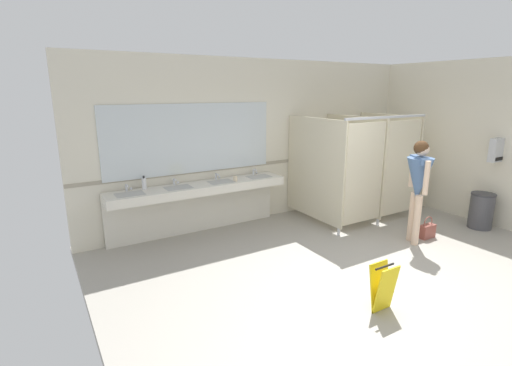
# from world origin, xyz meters

# --- Properties ---
(ground_plane) EXTENTS (7.00, 6.63, 0.10)m
(ground_plane) POSITION_xyz_m (0.00, 0.00, -0.05)
(ground_plane) COLOR #9E998E
(wall_back) EXTENTS (7.00, 0.12, 2.95)m
(wall_back) POSITION_xyz_m (0.00, 3.07, 1.47)
(wall_back) COLOR beige
(wall_back) RESTS_ON ground_plane
(wall_back_tile_band) EXTENTS (7.00, 0.01, 0.06)m
(wall_back_tile_band) POSITION_xyz_m (0.00, 3.01, 1.05)
(wall_back_tile_band) COLOR #9E937F
(wall_back_tile_band) RESTS_ON wall_back
(vanity_counter) EXTENTS (3.02, 0.53, 1.00)m
(vanity_counter) POSITION_xyz_m (-1.52, 2.82, 0.65)
(vanity_counter) COLOR silver
(vanity_counter) RESTS_ON ground_plane
(mirror_panel) EXTENTS (2.92, 0.02, 1.15)m
(mirror_panel) POSITION_xyz_m (-1.52, 3.00, 1.62)
(mirror_panel) COLOR silver
(mirror_panel) RESTS_ON wall_back
(bathroom_stalls) EXTENTS (1.97, 1.54, 1.97)m
(bathroom_stalls) POSITION_xyz_m (1.43, 2.02, 1.03)
(bathroom_stalls) COLOR beige
(bathroom_stalls) RESTS_ON ground_plane
(paper_towel_dispenser_upper) EXTENTS (0.39, 0.13, 0.41)m
(paper_towel_dispenser_upper) POSITION_xyz_m (3.13, 0.49, 1.39)
(paper_towel_dispenser_upper) COLOR #B7BABF
(paper_towel_dispenser_upper) RESTS_ON wall_side_right
(trash_bin) EXTENTS (0.40, 0.40, 0.64)m
(trash_bin) POSITION_xyz_m (2.89, 0.49, 0.32)
(trash_bin) COLOR #47474C
(trash_bin) RESTS_ON ground_plane
(person_standing) EXTENTS (0.55, 0.55, 1.65)m
(person_standing) POSITION_xyz_m (1.29, 0.68, 1.05)
(person_standing) COLOR beige
(person_standing) RESTS_ON ground_plane
(handbag) EXTENTS (0.29, 0.13, 0.38)m
(handbag) POSITION_xyz_m (1.66, 0.67, 0.13)
(handbag) COLOR #934C42
(handbag) RESTS_ON ground_plane
(soap_dispenser) EXTENTS (0.07, 0.07, 0.21)m
(soap_dispenser) POSITION_xyz_m (-2.39, 2.89, 0.98)
(soap_dispenser) COLOR white
(soap_dispenser) RESTS_ON vanity_counter
(paper_cup) EXTENTS (0.07, 0.07, 0.09)m
(paper_cup) POSITION_xyz_m (-0.92, 2.62, 0.93)
(paper_cup) COLOR beige
(paper_cup) RESTS_ON vanity_counter
(wet_floor_sign) EXTENTS (0.28, 0.19, 0.55)m
(wet_floor_sign) POSITION_xyz_m (-0.68, -0.40, 0.28)
(wet_floor_sign) COLOR yellow
(wet_floor_sign) RESTS_ON ground_plane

